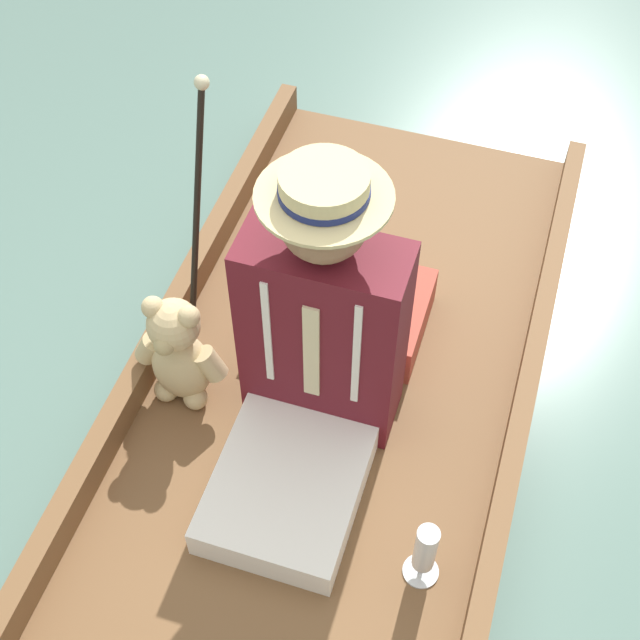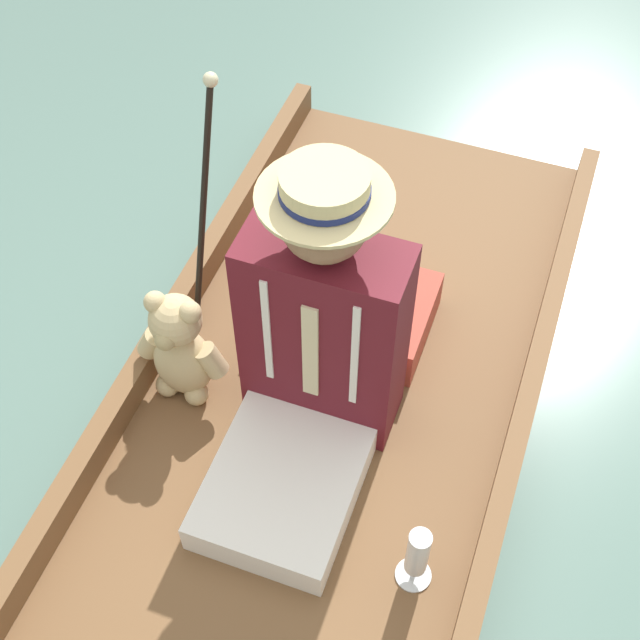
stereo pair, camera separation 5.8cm
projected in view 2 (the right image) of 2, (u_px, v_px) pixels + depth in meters
The scene contains 7 objects.
ground_plane at pixel (312, 459), 2.69m from camera, with size 16.00×16.00×0.00m, color slate.
punt_boat at pixel (312, 449), 2.64m from camera, with size 1.18×2.88×0.21m.
seat_cushion at pixel (349, 308), 2.83m from camera, with size 0.51×0.36×0.14m.
seated_person at pixel (315, 352), 2.37m from camera, with size 0.44×0.73×0.93m.
teddy_bear at pixel (180, 349), 2.58m from camera, with size 0.29×0.17×0.42m.
wine_glass at pixel (417, 554), 2.25m from camera, with size 0.10×0.10×0.23m.
walking_cane at pixel (204, 189), 2.61m from camera, with size 0.04×0.32×0.79m.
Camera 2 is at (-0.48, 1.25, 2.37)m, focal length 50.00 mm.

